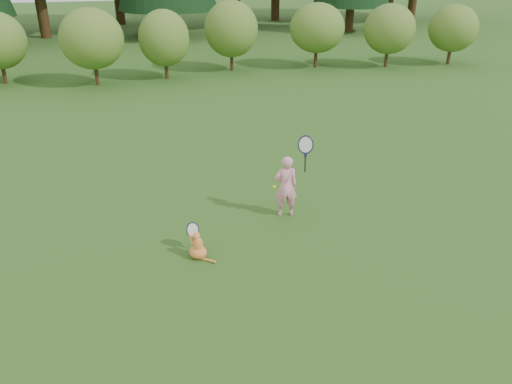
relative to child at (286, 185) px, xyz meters
name	(u,v)px	position (x,y,z in m)	size (l,w,h in m)	color
ground	(257,254)	(-0.85, -1.13, -0.60)	(100.00, 100.00, 0.00)	#2B4A14
shrub_row	(167,40)	(-0.85, 11.87, 0.80)	(28.00, 3.00, 2.80)	#477424
child	(286,185)	(0.00, 0.00, 0.00)	(0.67, 0.44, 1.72)	pink
cat	(197,244)	(-1.77, -0.96, -0.37)	(0.45, 0.67, 0.60)	orange
tennis_ball	(274,187)	(-0.22, 0.05, -0.04)	(0.07, 0.07, 0.07)	#BEC917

